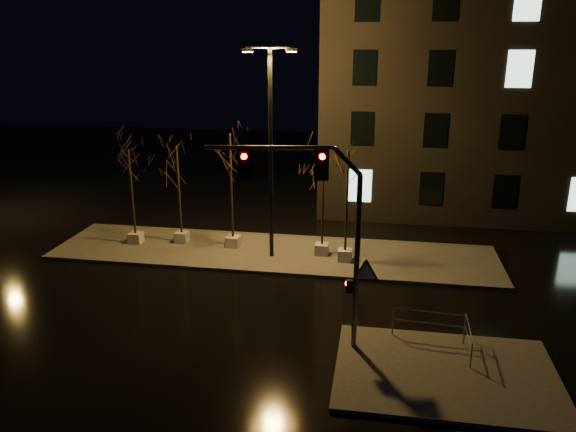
# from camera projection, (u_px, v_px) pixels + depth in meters

# --- Properties ---
(ground) EXTENTS (90.00, 90.00, 0.00)m
(ground) POSITION_uv_depth(u_px,v_px,m) (244.00, 308.00, 22.42)
(ground) COLOR black
(ground) RESTS_ON ground
(median) EXTENTS (22.00, 5.00, 0.15)m
(median) POSITION_uv_depth(u_px,v_px,m) (273.00, 253.00, 28.04)
(median) COLOR #45423D
(median) RESTS_ON ground
(sidewalk_corner) EXTENTS (7.00, 5.00, 0.15)m
(sidewalk_corner) POSITION_uv_depth(u_px,v_px,m) (446.00, 373.00, 17.92)
(sidewalk_corner) COLOR #45423D
(sidewalk_corner) RESTS_ON ground
(building) EXTENTS (25.00, 12.00, 15.00)m
(building) POSITION_uv_depth(u_px,v_px,m) (529.00, 86.00, 34.87)
(building) COLOR black
(building) RESTS_ON ground
(tree_0) EXTENTS (1.80, 1.80, 5.06)m
(tree_0) POSITION_uv_depth(u_px,v_px,m) (130.00, 171.00, 28.06)
(tree_0) COLOR beige
(tree_0) RESTS_ON median
(tree_1) EXTENTS (1.80, 1.80, 5.23)m
(tree_1) POSITION_uv_depth(u_px,v_px,m) (178.00, 168.00, 28.14)
(tree_1) COLOR beige
(tree_1) RESTS_ON median
(tree_2) EXTENTS (1.80, 1.80, 5.94)m
(tree_2) POSITION_uv_depth(u_px,v_px,m) (231.00, 160.00, 27.35)
(tree_2) COLOR beige
(tree_2) RESTS_ON median
(tree_3) EXTENTS (1.80, 1.80, 4.85)m
(tree_3) POSITION_uv_depth(u_px,v_px,m) (323.00, 182.00, 26.53)
(tree_3) COLOR beige
(tree_3) RESTS_ON median
(tree_4) EXTENTS (1.80, 1.80, 5.48)m
(tree_4) POSITION_uv_depth(u_px,v_px,m) (348.00, 176.00, 25.63)
(tree_4) COLOR beige
(tree_4) RESTS_ON median
(traffic_signal_mast) EXTENTS (5.67, 0.91, 6.98)m
(traffic_signal_mast) POSITION_uv_depth(u_px,v_px,m) (323.00, 219.00, 18.06)
(traffic_signal_mast) COLOR #5B5D63
(traffic_signal_mast) RESTS_ON sidewalk_corner
(streetlight_main) EXTENTS (2.42, 0.97, 9.83)m
(streetlight_main) POSITION_uv_depth(u_px,v_px,m) (271.00, 141.00, 25.77)
(streetlight_main) COLOR black
(streetlight_main) RESTS_ON median
(guard_rail_a) EXTENTS (2.49, 0.26, 1.08)m
(guard_rail_a) POSITION_uv_depth(u_px,v_px,m) (429.00, 321.00, 19.63)
(guard_rail_a) COLOR #5B5D63
(guard_rail_a) RESTS_ON sidewalk_corner
(guard_rail_b) EXTENTS (0.09, 2.02, 0.96)m
(guard_rail_b) POSITION_uv_depth(u_px,v_px,m) (468.00, 335.00, 18.83)
(guard_rail_b) COLOR #5B5D63
(guard_rail_b) RESTS_ON sidewalk_corner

